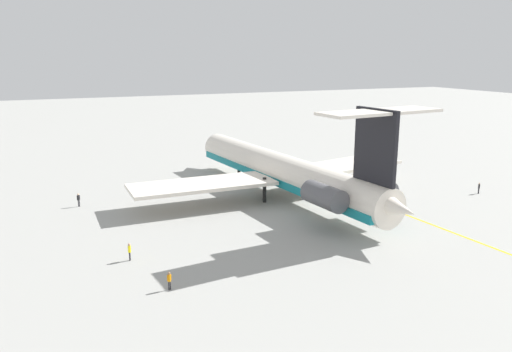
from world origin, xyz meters
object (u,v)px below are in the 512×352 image
(ground_crew_starboard, at_px, (78,198))
(safety_cone_nose, at_px, (279,155))
(main_jetliner, at_px, (287,172))
(ground_crew_near_nose, at_px, (129,250))
(ground_crew_near_tail, at_px, (169,278))
(ground_crew_portside, at_px, (479,187))

(ground_crew_starboard, distance_m, safety_cone_nose, 44.47)
(main_jetliner, distance_m, ground_crew_near_nose, 27.93)
(ground_crew_starboard, relative_size, safety_cone_nose, 3.33)
(ground_crew_near_tail, distance_m, safety_cone_nose, 60.05)
(ground_crew_starboard, bearing_deg, ground_crew_portside, 46.25)
(ground_crew_near_nose, distance_m, ground_crew_portside, 51.41)
(ground_crew_near_tail, relative_size, ground_crew_starboard, 0.91)
(ground_crew_starboard, xyz_separation_m, safety_cone_nose, (20.08, -39.67, -0.89))
(main_jetliner, distance_m, ground_crew_near_tail, 31.02)
(ground_crew_near_nose, height_order, safety_cone_nose, ground_crew_near_nose)
(ground_crew_portside, height_order, safety_cone_nose, ground_crew_portside)
(ground_crew_near_nose, relative_size, ground_crew_portside, 1.10)
(ground_crew_near_nose, xyz_separation_m, ground_crew_portside, (4.57, -51.21, -0.11))
(main_jetliner, distance_m, ground_crew_starboard, 28.49)
(main_jetliner, height_order, safety_cone_nose, main_jetliner)
(ground_crew_portside, height_order, ground_crew_starboard, ground_crew_starboard)
(ground_crew_portside, xyz_separation_m, ground_crew_starboard, (16.55, 54.26, 0.12))
(ground_crew_near_nose, relative_size, safety_cone_nose, 3.29)
(ground_crew_portside, bearing_deg, ground_crew_near_nose, 18.99)
(main_jetliner, distance_m, ground_crew_portside, 28.54)
(ground_crew_starboard, height_order, safety_cone_nose, ground_crew_starboard)
(main_jetliner, bearing_deg, safety_cone_nose, -29.99)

